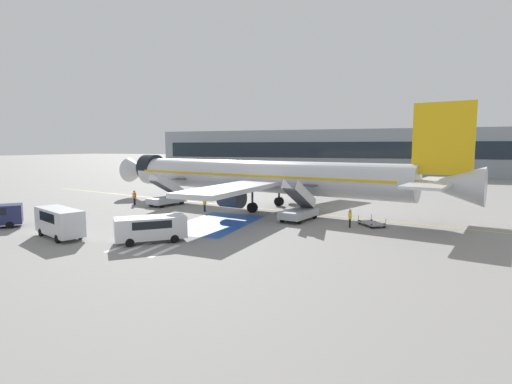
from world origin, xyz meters
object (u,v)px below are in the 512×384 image
object	(u,v)px
airliner	(259,176)
service_van_0	(151,227)
boarding_stairs_forward	(167,198)
boarding_stairs_aft	(299,210)
fuel_tanker	(357,181)
ground_crew_0	(205,203)
terminal_building	(389,152)
baggage_cart	(372,223)
ground_crew_1	(134,197)
ground_crew_2	(350,217)
service_van_2	(59,221)

from	to	relation	value
airliner	service_van_0	distance (m)	19.10
boarding_stairs_forward	boarding_stairs_aft	world-z (taller)	boarding_stairs_aft
fuel_tanker	service_van_0	bearing A→B (deg)	-98.48
ground_crew_0	terminal_building	distance (m)	72.59
boarding_stairs_aft	baggage_cart	bearing A→B (deg)	9.90
terminal_building	fuel_tanker	bearing A→B (deg)	-93.99
boarding_stairs_forward	ground_crew_0	world-z (taller)	boarding_stairs_forward
boarding_stairs_aft	ground_crew_0	bearing A→B (deg)	-174.43
ground_crew_1	terminal_building	distance (m)	74.39
airliner	ground_crew_2	distance (m)	14.32
airliner	baggage_cart	size ratio (longest dim) A/B	15.42
airliner	service_van_2	bearing A→B (deg)	167.38
baggage_cart	terminal_building	world-z (taller)	terminal_building
boarding_stairs_forward	ground_crew_2	xyz separation A→B (m)	(23.15, -5.93, -0.03)
boarding_stairs_aft	fuel_tanker	bearing A→B (deg)	98.15
fuel_tanker	service_van_2	distance (m)	46.66
boarding_stairs_forward	baggage_cart	xyz separation A→B (m)	(24.93, -4.48, -0.74)
boarding_stairs_aft	ground_crew_1	world-z (taller)	boarding_stairs_aft
boarding_stairs_aft	airliner	bearing A→B (deg)	150.15
boarding_stairs_aft	ground_crew_2	distance (m)	5.50
boarding_stairs_aft	baggage_cart	xyz separation A→B (m)	(6.97, -0.37, -0.76)
service_van_2	terminal_building	world-z (taller)	terminal_building
airliner	boarding_stairs_aft	bearing A→B (deg)	-119.85
service_van_0	ground_crew_2	xyz separation A→B (m)	(13.53, 11.03, -0.23)
boarding_stairs_forward	boarding_stairs_aft	bearing A→B (deg)	-0.00
service_van_0	baggage_cart	distance (m)	19.77
airliner	fuel_tanker	bearing A→B (deg)	-8.40
ground_crew_2	terminal_building	xyz separation A→B (m)	(0.22, 73.74, 4.92)
airliner	baggage_cart	xyz separation A→B (m)	(13.44, -6.35, -3.56)
boarding_stairs_forward	baggage_cart	bearing A→B (deg)	2.71
airliner	ground_crew_1	world-z (taller)	airliner
fuel_tanker	service_van_2	world-z (taller)	fuel_tanker
ground_crew_0	ground_crew_2	distance (m)	16.79
baggage_cart	ground_crew_0	world-z (taller)	ground_crew_0
fuel_tanker	ground_crew_0	size ratio (longest dim) A/B	5.63
service_van_0	ground_crew_2	bearing A→B (deg)	-93.30
fuel_tanker	service_van_2	bearing A→B (deg)	-107.32
airliner	ground_crew_0	xyz separation A→B (m)	(-4.81, -4.53, -2.86)
boarding_stairs_forward	ground_crew_2	world-z (taller)	boarding_stairs_forward
airliner	ground_crew_2	world-z (taller)	airliner
boarding_stairs_aft	ground_crew_1	distance (m)	22.09
boarding_stairs_aft	baggage_cart	world-z (taller)	boarding_stairs_aft
service_van_2	terminal_building	distance (m)	88.82
service_van_2	ground_crew_1	world-z (taller)	service_van_2
ground_crew_0	airliner	bearing A→B (deg)	-107.51
ground_crew_0	terminal_building	bearing A→B (deg)	-74.12
fuel_tanker	terminal_building	distance (m)	43.52
ground_crew_1	ground_crew_2	distance (m)	27.50
fuel_tanker	ground_crew_1	world-z (taller)	fuel_tanker
terminal_building	ground_crew_2	bearing A→B (deg)	-90.17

